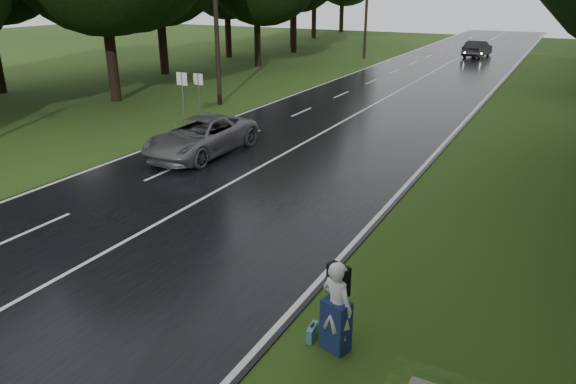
# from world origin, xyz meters

# --- Properties ---
(ground) EXTENTS (160.00, 160.00, 0.00)m
(ground) POSITION_xyz_m (0.00, 0.00, 0.00)
(ground) COLOR #2B4614
(ground) RESTS_ON ground
(road) EXTENTS (12.00, 140.00, 0.04)m
(road) POSITION_xyz_m (0.00, 20.00, 0.02)
(road) COLOR black
(road) RESTS_ON ground
(lane_center) EXTENTS (0.12, 140.00, 0.01)m
(lane_center) POSITION_xyz_m (0.00, 20.00, 0.04)
(lane_center) COLOR silver
(lane_center) RESTS_ON road
(grey_car) EXTENTS (2.74, 5.76, 1.59)m
(grey_car) POSITION_xyz_m (-3.15, 10.55, 0.83)
(grey_car) COLOR #535559
(grey_car) RESTS_ON road
(far_car) EXTENTS (2.35, 5.13, 1.63)m
(far_car) POSITION_xyz_m (1.47, 51.89, 0.85)
(far_car) COLOR black
(far_car) RESTS_ON road
(hitchhiker) EXTENTS (0.83, 0.79, 1.97)m
(hitchhiker) POSITION_xyz_m (7.16, 1.01, 0.91)
(hitchhiker) COLOR silver
(hitchhiker) RESTS_ON ground
(suitcase) EXTENTS (0.17, 0.44, 0.31)m
(suitcase) POSITION_xyz_m (6.62, 1.07, 0.15)
(suitcase) COLOR teal
(suitcase) RESTS_ON ground
(utility_pole_mid) EXTENTS (1.80, 0.28, 10.41)m
(utility_pole_mid) POSITION_xyz_m (-8.50, 19.71, 0.00)
(utility_pole_mid) COLOR black
(utility_pole_mid) RESTS_ON ground
(utility_pole_far) EXTENTS (1.80, 0.28, 10.97)m
(utility_pole_far) POSITION_xyz_m (-8.50, 45.43, 0.00)
(utility_pole_far) COLOR black
(utility_pole_far) RESTS_ON ground
(road_sign_a) EXTENTS (0.65, 0.10, 2.73)m
(road_sign_a) POSITION_xyz_m (-7.20, 14.57, 0.00)
(road_sign_a) COLOR white
(road_sign_a) RESTS_ON ground
(road_sign_b) EXTENTS (0.60, 0.10, 2.49)m
(road_sign_b) POSITION_xyz_m (-7.20, 15.94, 0.00)
(road_sign_b) COLOR white
(road_sign_b) RESTS_ON ground
(tree_left_d) EXTENTS (10.47, 10.47, 16.36)m
(tree_left_d) POSITION_xyz_m (-15.02, 17.58, 0.00)
(tree_left_d) COLOR black
(tree_left_d) RESTS_ON ground
(tree_left_e) EXTENTS (9.28, 9.28, 14.50)m
(tree_left_e) POSITION_xyz_m (-15.14, 35.47, 0.00)
(tree_left_e) COLOR black
(tree_left_e) RESTS_ON ground
(tree_left_f) EXTENTS (11.00, 11.00, 17.18)m
(tree_left_f) POSITION_xyz_m (-17.33, 46.93, 0.00)
(tree_left_f) COLOR black
(tree_left_f) RESTS_ON ground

